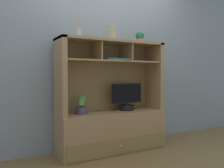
# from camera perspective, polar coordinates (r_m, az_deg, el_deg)

# --- Properties ---
(floor_plane) EXTENTS (6.00, 6.00, 0.02)m
(floor_plane) POSITION_cam_1_polar(r_m,az_deg,el_deg) (3.18, 0.00, -16.10)
(floor_plane) COLOR brown
(floor_plane) RESTS_ON ground
(back_wall) EXTENTS (6.00, 0.02, 2.80)m
(back_wall) POSITION_cam_1_polar(r_m,az_deg,el_deg) (3.27, -2.14, 9.40)
(back_wall) COLOR gray
(back_wall) RESTS_ON ground
(media_console) EXTENTS (1.43, 0.47, 1.43)m
(media_console) POSITION_cam_1_polar(r_m,az_deg,el_deg) (3.08, -0.08, -8.15)
(media_console) COLOR #A17B50
(media_console) RESTS_ON ground
(tv_monitor) EXTENTS (0.45, 0.20, 0.36)m
(tv_monitor) POSITION_cam_1_polar(r_m,az_deg,el_deg) (3.16, 3.67, -3.74)
(tv_monitor) COLOR black
(tv_monitor) RESTS_ON media_console
(potted_orchid) EXTENTS (0.15, 0.15, 0.22)m
(potted_orchid) POSITION_cam_1_polar(r_m,az_deg,el_deg) (2.89, -7.56, -5.61)
(potted_orchid) COLOR #474359
(potted_orchid) RESTS_ON media_console
(magazine_stack_left) EXTENTS (0.33, 0.26, 0.02)m
(magazine_stack_left) POSITION_cam_1_polar(r_m,az_deg,el_deg) (2.99, 0.87, 6.05)
(magazine_stack_left) COLOR #29567F
(magazine_stack_left) RESTS_ON media_console
(diffuser_bottle) EXTENTS (0.07, 0.07, 0.32)m
(diffuser_bottle) POSITION_cam_1_polar(r_m,az_deg,el_deg) (2.87, -8.31, 12.22)
(diffuser_bottle) COLOR #B6B6B2
(diffuser_bottle) RESTS_ON media_console
(potted_succulent) EXTENTS (0.12, 0.12, 0.17)m
(potted_succulent) POSITION_cam_1_polar(r_m,az_deg,el_deg) (3.34, 6.92, 11.13)
(potted_succulent) COLOR #AC794F
(potted_succulent) RESTS_ON media_console
(ceramic_vase) EXTENTS (0.08, 0.08, 0.20)m
(ceramic_vase) POSITION_cam_1_polar(r_m,az_deg,el_deg) (3.06, 0.12, 12.46)
(ceramic_vase) COLOR tan
(ceramic_vase) RESTS_ON media_console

